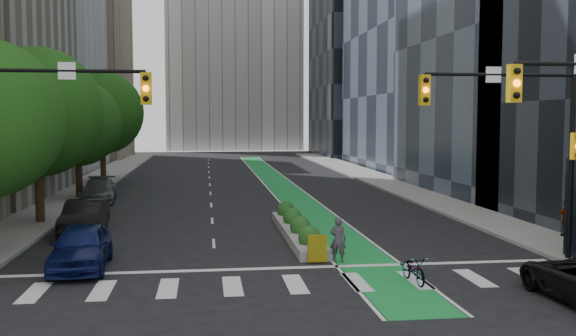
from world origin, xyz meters
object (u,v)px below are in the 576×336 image
object	(u,v)px
cyclist	(338,240)
parked_car_left_far	(99,190)
median_planter	(297,229)
bicycle	(414,269)
pedestrian_far	(567,218)
parked_car_left_mid	(84,217)
parked_car_left_near	(81,247)

from	to	relation	value
cyclist	parked_car_left_far	distance (m)	21.81
median_planter	parked_car_left_far	bearing A→B (deg)	128.57
bicycle	pedestrian_far	distance (m)	10.96
parked_car_left_mid	pedestrian_far	world-z (taller)	pedestrian_far
median_planter	cyclist	distance (m)	5.20
median_planter	bicycle	bearing A→B (deg)	-72.67
median_planter	parked_car_left_mid	xyz separation A→B (m)	(-9.51, 1.92, 0.40)
median_planter	parked_car_left_near	distance (m)	9.77
bicycle	median_planter	bearing A→B (deg)	102.39
parked_car_left_far	pedestrian_far	world-z (taller)	pedestrian_far
parked_car_left_near	parked_car_left_far	xyz separation A→B (m)	(-2.34, 18.46, -0.05)
bicycle	parked_car_left_mid	size ratio (longest dim) A/B	0.36
bicycle	parked_car_left_near	distance (m)	11.47
median_planter	cyclist	xyz separation A→B (m)	(0.80, -5.11, 0.46)
parked_car_left_mid	parked_car_left_far	size ratio (longest dim) A/B	0.93
bicycle	parked_car_left_far	distance (m)	25.52
parked_car_left_near	median_planter	bearing A→B (deg)	28.53
median_planter	bicycle	world-z (taller)	median_planter
bicycle	pedestrian_far	size ratio (longest dim) A/B	1.07
parked_car_left_near	bicycle	bearing A→B (deg)	-19.36
parked_car_left_far	bicycle	bearing A→B (deg)	-63.31
median_planter	bicycle	size ratio (longest dim) A/B	6.02
parked_car_left_near	pedestrian_far	size ratio (longest dim) A/B	2.92
parked_car_left_near	pedestrian_far	world-z (taller)	pedestrian_far
bicycle	cyclist	bearing A→B (deg)	114.21
cyclist	parked_car_left_mid	size ratio (longest dim) A/B	0.35
parked_car_left_mid	parked_car_left_near	bearing A→B (deg)	-81.26
parked_car_left_mid	pedestrian_far	distance (m)	21.48
pedestrian_far	median_planter	bearing A→B (deg)	-23.93
cyclist	bicycle	bearing A→B (deg)	141.45
parked_car_left_far	pedestrian_far	bearing A→B (deg)	-39.58
median_planter	pedestrian_far	xyz separation A→B (m)	(11.58, -2.09, 0.57)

